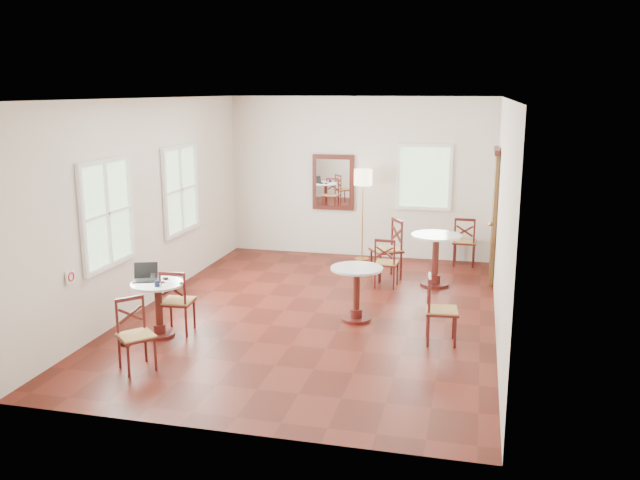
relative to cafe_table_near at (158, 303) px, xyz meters
The scene contains 17 objects.
ground 2.25m from the cafe_table_near, 37.94° to the left, with size 7.00×7.00×0.00m, color #4F150D.
room_shell 2.75m from the cafe_table_near, 44.14° to the left, with size 5.02×7.02×3.01m.
cafe_table_near is the anchor object (origin of this frame).
cafe_table_mid 2.64m from the cafe_table_near, 26.46° to the left, with size 0.72×0.72×0.76m.
cafe_table_back 4.55m from the cafe_table_near, 43.43° to the left, with size 0.80×0.80×0.85m.
chair_near_a 0.25m from the cafe_table_near, 42.18° to the left, with size 0.43×0.43×0.86m.
chair_near_b 1.05m from the cafe_table_near, 77.16° to the right, with size 0.53×0.53×0.82m.
chair_mid_a 3.83m from the cafe_table_near, 48.38° to the left, with size 0.40×0.40×0.81m.
chair_mid_b 3.58m from the cafe_table_near, ahead, with size 0.44×0.44×0.87m.
chair_back_a 5.88m from the cafe_table_near, 50.69° to the left, with size 0.43×0.43×0.89m.
chair_back_b 4.21m from the cafe_table_near, 53.78° to the left, with size 0.64×0.64×1.00m.
floor_lamp 4.98m from the cafe_table_near, 67.54° to the left, with size 0.33×0.33×1.70m.
laptop 0.39m from the cafe_table_near, 157.01° to the left, with size 0.37×0.34×0.21m.
mouse 0.33m from the cafe_table_near, 76.70° to the left, with size 0.09×0.06×0.03m, color black.
navy_mug 0.35m from the cafe_table_near, 62.15° to the right, with size 0.10×0.06×0.08m.
water_glass 0.34m from the cafe_table_near, 147.80° to the left, with size 0.06×0.06×0.10m, color white.
power_adapter 0.65m from the cafe_table_near, 120.65° to the right, with size 0.11×0.07×0.04m, color black.
Camera 1 is at (2.18, -8.81, 3.11)m, focal length 37.46 mm.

